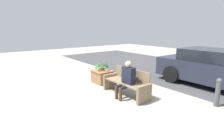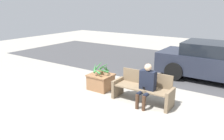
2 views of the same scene
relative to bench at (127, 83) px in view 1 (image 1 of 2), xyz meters
The scene contains 8 objects.
ground_plane 0.88m from the bench, 90.42° to the right, with size 30.00×30.00×0.00m, color #9E998E.
road_surface 4.67m from the bench, 90.07° to the left, with size 20.00×6.00×0.01m, color #424244.
bench is the anchor object (origin of this frame).
person_seated 0.37m from the bench, 43.92° to the right, with size 0.45×0.58×1.23m.
planter_box 1.67m from the bench, behind, with size 0.78×0.73×0.53m.
potted_plant 1.67m from the bench, behind, with size 0.64×0.63×0.45m.
parked_car 3.62m from the bench, 67.14° to the left, with size 4.27×1.98×1.45m.
bollard_post 2.73m from the bench, 32.30° to the left, with size 0.15×0.15×0.86m.
Camera 1 is at (4.21, -3.11, 2.23)m, focal length 28.00 mm.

